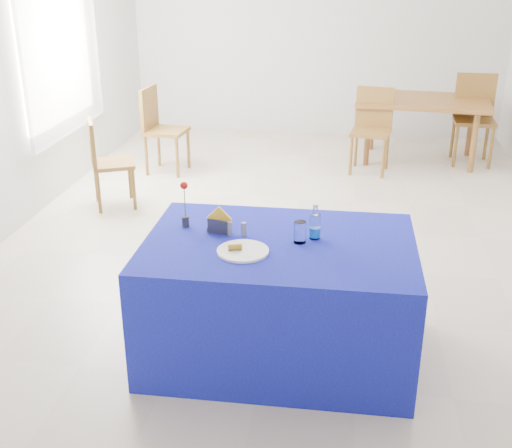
{
  "coord_description": "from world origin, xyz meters",
  "views": [
    {
      "loc": [
        0.41,
        -5.42,
        2.32
      ],
      "look_at": [
        -0.05,
        -2.12,
        0.92
      ],
      "focal_mm": 45.0,
      "sensor_mm": 36.0,
      "label": 1
    }
  ],
  "objects_px": {
    "plate": "(243,251)",
    "chair_win_b": "(159,124)",
    "chair_win_a": "(104,157)",
    "blue_table": "(279,298)",
    "chair_bg_right": "(474,112)",
    "water_bottle": "(315,227)",
    "chair_bg_left": "(372,124)",
    "oak_table": "(423,105)"
  },
  "relations": [
    {
      "from": "chair_win_a",
      "to": "chair_win_b",
      "type": "height_order",
      "value": "chair_win_b"
    },
    {
      "from": "water_bottle",
      "to": "chair_bg_right",
      "type": "xyz_separation_m",
      "value": [
        1.67,
        4.31,
        -0.23
      ]
    },
    {
      "from": "plate",
      "to": "blue_table",
      "type": "height_order",
      "value": "plate"
    },
    {
      "from": "chair_win_b",
      "to": "chair_bg_right",
      "type": "bearing_deg",
      "value": -69.73
    },
    {
      "from": "plate",
      "to": "chair_bg_right",
      "type": "bearing_deg",
      "value": 65.73
    },
    {
      "from": "oak_table",
      "to": "chair_bg_left",
      "type": "bearing_deg",
      "value": -141.46
    },
    {
      "from": "chair_bg_right",
      "to": "chair_win_b",
      "type": "distance_m",
      "value": 3.72
    },
    {
      "from": "blue_table",
      "to": "chair_win_a",
      "type": "distance_m",
      "value": 3.02
    },
    {
      "from": "chair_win_a",
      "to": "chair_bg_right",
      "type": "bearing_deg",
      "value": -86.29
    },
    {
      "from": "chair_bg_left",
      "to": "chair_win_a",
      "type": "height_order",
      "value": "chair_bg_left"
    },
    {
      "from": "chair_bg_right",
      "to": "chair_win_a",
      "type": "xyz_separation_m",
      "value": [
        -3.82,
        -2.09,
        -0.09
      ]
    },
    {
      "from": "blue_table",
      "to": "chair_bg_left",
      "type": "height_order",
      "value": "chair_bg_left"
    },
    {
      "from": "water_bottle",
      "to": "oak_table",
      "type": "xyz_separation_m",
      "value": [
        1.06,
        4.26,
        -0.15
      ]
    },
    {
      "from": "plate",
      "to": "blue_table",
      "type": "bearing_deg",
      "value": 42.39
    },
    {
      "from": "water_bottle",
      "to": "chair_bg_right",
      "type": "bearing_deg",
      "value": 68.87
    },
    {
      "from": "chair_bg_right",
      "to": "chair_win_b",
      "type": "xyz_separation_m",
      "value": [
        -3.61,
        -0.91,
        -0.04
      ]
    },
    {
      "from": "chair_bg_right",
      "to": "chair_win_a",
      "type": "distance_m",
      "value": 4.36
    },
    {
      "from": "chair_win_b",
      "to": "plate",
      "type": "bearing_deg",
      "value": -150.99
    },
    {
      "from": "plate",
      "to": "chair_win_a",
      "type": "distance_m",
      "value": 3.05
    },
    {
      "from": "chair_bg_right",
      "to": "chair_win_a",
      "type": "bearing_deg",
      "value": -148.34
    },
    {
      "from": "blue_table",
      "to": "chair_win_b",
      "type": "xyz_separation_m",
      "value": [
        -1.74,
        3.48,
        0.18
      ]
    },
    {
      "from": "chair_win_b",
      "to": "oak_table",
      "type": "bearing_deg",
      "value": -68.01
    },
    {
      "from": "plate",
      "to": "chair_bg_left",
      "type": "bearing_deg",
      "value": 78.07
    },
    {
      "from": "chair_bg_left",
      "to": "water_bottle",
      "type": "bearing_deg",
      "value": -87.74
    },
    {
      "from": "chair_bg_right",
      "to": "oak_table",
      "type": "bearing_deg",
      "value": -171.62
    },
    {
      "from": "plate",
      "to": "chair_win_b",
      "type": "bearing_deg",
      "value": 112.92
    },
    {
      "from": "water_bottle",
      "to": "blue_table",
      "type": "bearing_deg",
      "value": -158.22
    },
    {
      "from": "water_bottle",
      "to": "chair_bg_left",
      "type": "bearing_deg",
      "value": 83.06
    },
    {
      "from": "chair_win_a",
      "to": "chair_bg_left",
      "type": "bearing_deg",
      "value": -84.19
    },
    {
      "from": "chair_bg_left",
      "to": "chair_win_a",
      "type": "xyz_separation_m",
      "value": [
        -2.62,
        -1.56,
        -0.04
      ]
    },
    {
      "from": "oak_table",
      "to": "chair_bg_left",
      "type": "height_order",
      "value": "chair_bg_left"
    },
    {
      "from": "chair_win_b",
      "to": "blue_table",
      "type": "bearing_deg",
      "value": -147.39
    },
    {
      "from": "chair_bg_right",
      "to": "chair_bg_left",
      "type": "bearing_deg",
      "value": -153.19
    },
    {
      "from": "blue_table",
      "to": "chair_win_a",
      "type": "bearing_deg",
      "value": 130.37
    },
    {
      "from": "chair_bg_right",
      "to": "plate",
      "type": "bearing_deg",
      "value": -111.31
    },
    {
      "from": "plate",
      "to": "oak_table",
      "type": "relative_size",
      "value": 0.18
    },
    {
      "from": "oak_table",
      "to": "chair_win_b",
      "type": "height_order",
      "value": "chair_win_b"
    },
    {
      "from": "blue_table",
      "to": "chair_win_a",
      "type": "relative_size",
      "value": 1.82
    },
    {
      "from": "water_bottle",
      "to": "chair_win_a",
      "type": "bearing_deg",
      "value": 134.18
    },
    {
      "from": "chair_win_a",
      "to": "plate",
      "type": "bearing_deg",
      "value": -169.51
    },
    {
      "from": "water_bottle",
      "to": "chair_win_b",
      "type": "distance_m",
      "value": 3.93
    },
    {
      "from": "plate",
      "to": "water_bottle",
      "type": "height_order",
      "value": "water_bottle"
    }
  ]
}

